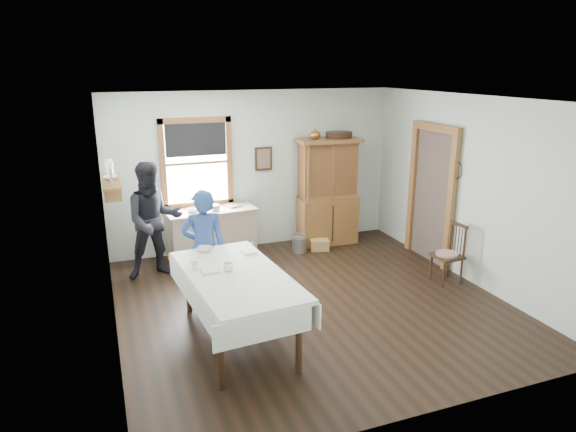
{
  "coord_description": "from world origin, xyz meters",
  "views": [
    {
      "loc": [
        -2.51,
        -5.82,
        3.1
      ],
      "look_at": [
        -0.21,
        0.3,
        1.16
      ],
      "focal_mm": 32.0,
      "sensor_mm": 36.0,
      "label": 1
    }
  ],
  "objects": [
    {
      "name": "shelf_bowl",
      "position": [
        -2.37,
        1.55,
        1.6
      ],
      "size": [
        0.22,
        0.22,
        0.05
      ],
      "primitive_type": "imported",
      "color": "white",
      "rests_on": "wall_shelf"
    },
    {
      "name": "wicker_basket",
      "position": [
        0.95,
        1.85,
        0.09
      ],
      "size": [
        0.36,
        0.3,
        0.18
      ],
      "primitive_type": "cube",
      "rotation": [
        0.0,
        0.0,
        -0.27
      ],
      "color": "#AA8D4D",
      "rests_on": "room"
    },
    {
      "name": "work_counter",
      "position": [
        -0.87,
        2.13,
        0.42
      ],
      "size": [
        1.49,
        0.67,
        0.83
      ],
      "primitive_type": "cube",
      "rotation": [
        0.0,
        0.0,
        0.09
      ],
      "color": "tan",
      "rests_on": "room"
    },
    {
      "name": "wall_shelf",
      "position": [
        -2.37,
        1.54,
        1.57
      ],
      "size": [
        0.24,
        1.0,
        0.44
      ],
      "color": "#935B2D",
      "rests_on": "room"
    },
    {
      "name": "framed_picture",
      "position": [
        0.15,
        2.46,
        1.55
      ],
      "size": [
        0.3,
        0.04,
        0.4
      ],
      "primitive_type": "cube",
      "color": "#382013",
      "rests_on": "room"
    },
    {
      "name": "table_cup_a",
      "position": [
        -1.23,
        -0.45,
        0.87
      ],
      "size": [
        0.14,
        0.14,
        0.09
      ],
      "primitive_type": "imported",
      "rotation": [
        0.0,
        0.0,
        -0.17
      ],
      "color": "white",
      "rests_on": "dining_table"
    },
    {
      "name": "counter_book",
      "position": [
        -0.58,
        2.19,
        0.84
      ],
      "size": [
        0.22,
        0.26,
        0.02
      ],
      "primitive_type": "imported",
      "rotation": [
        0.0,
        0.0,
        0.27
      ],
      "color": "brown",
      "rests_on": "work_counter"
    },
    {
      "name": "window",
      "position": [
        -1.0,
        2.46,
        1.64
      ],
      "size": [
        1.18,
        0.07,
        1.48
      ],
      "color": "white",
      "rests_on": "room"
    },
    {
      "name": "spindle_chair",
      "position": [
        2.15,
        -0.06,
        0.45
      ],
      "size": [
        0.44,
        0.44,
        0.9
      ],
      "primitive_type": "cube",
      "rotation": [
        0.0,
        0.0,
        0.07
      ],
      "color": "#382013",
      "rests_on": "room"
    },
    {
      "name": "dining_table",
      "position": [
        -1.17,
        -0.57,
        0.41
      ],
      "size": [
        1.25,
        2.14,
        0.82
      ],
      "primitive_type": "cube",
      "rotation": [
        0.0,
        0.0,
        0.08
      ],
      "color": "white",
      "rests_on": "room"
    },
    {
      "name": "rug_beater",
      "position": [
        2.45,
        0.3,
        1.72
      ],
      "size": [
        0.01,
        0.27,
        0.27
      ],
      "primitive_type": "torus",
      "rotation": [
        0.0,
        1.57,
        0.0
      ],
      "color": "black",
      "rests_on": "room"
    },
    {
      "name": "pail",
      "position": [
        0.59,
        1.88,
        0.13
      ],
      "size": [
        0.29,
        0.29,
        0.26
      ],
      "primitive_type": "cube",
      "rotation": [
        0.0,
        0.0,
        0.17
      ],
      "color": "gray",
      "rests_on": "room"
    },
    {
      "name": "counter_bowl",
      "position": [
        -1.16,
        2.1,
        0.86
      ],
      "size": [
        0.24,
        0.24,
        0.06
      ],
      "primitive_type": "imported",
      "rotation": [
        0.0,
        0.0,
        -0.3
      ],
      "color": "white",
      "rests_on": "work_counter"
    },
    {
      "name": "doorway",
      "position": [
        2.46,
        0.85,
        1.16
      ],
      "size": [
        0.09,
        1.14,
        2.22
      ],
      "color": "#4F4039",
      "rests_on": "room"
    },
    {
      "name": "china_hutch",
      "position": [
        1.24,
        2.17,
        0.94
      ],
      "size": [
        1.13,
        0.58,
        1.88
      ],
      "primitive_type": "cube",
      "rotation": [
        0.0,
        0.0,
        -0.05
      ],
      "color": "#935B2D",
      "rests_on": "room"
    },
    {
      "name": "room",
      "position": [
        0.0,
        0.0,
        1.35
      ],
      "size": [
        5.01,
        5.01,
        2.7
      ],
      "color": "black",
      "rests_on": "ground"
    },
    {
      "name": "figure_dark",
      "position": [
        -1.82,
        1.68,
        0.81
      ],
      "size": [
        0.83,
        0.67,
        1.63
      ],
      "primitive_type": "imported",
      "rotation": [
        0.0,
        0.0,
        0.06
      ],
      "color": "black",
      "rests_on": "room"
    },
    {
      "name": "table_bowl",
      "position": [
        -1.35,
        0.29,
        0.85
      ],
      "size": [
        0.27,
        0.27,
        0.05
      ],
      "primitive_type": "imported",
      "rotation": [
        0.0,
        0.0,
        -0.32
      ],
      "color": "white",
      "rests_on": "dining_table"
    },
    {
      "name": "table_cup_b",
      "position": [
        -1.59,
        -0.28,
        0.86
      ],
      "size": [
        0.12,
        0.12,
        0.09
      ],
      "primitive_type": "imported",
      "rotation": [
        0.0,
        0.0,
        -0.34
      ],
      "color": "white",
      "rests_on": "dining_table"
    },
    {
      "name": "woman_blue",
      "position": [
        -1.32,
        0.49,
        0.73
      ],
      "size": [
        0.56,
        0.4,
        1.46
      ],
      "primitive_type": "imported",
      "rotation": [
        0.0,
        0.0,
        3.05
      ],
      "color": "navy",
      "rests_on": "room"
    }
  ]
}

